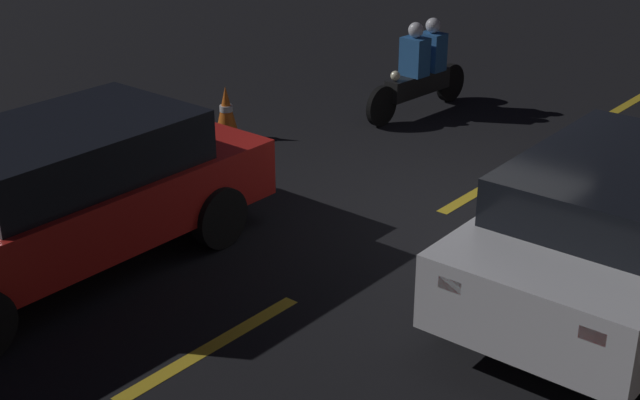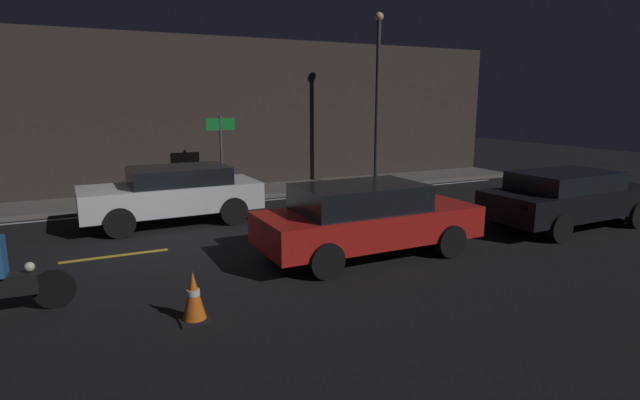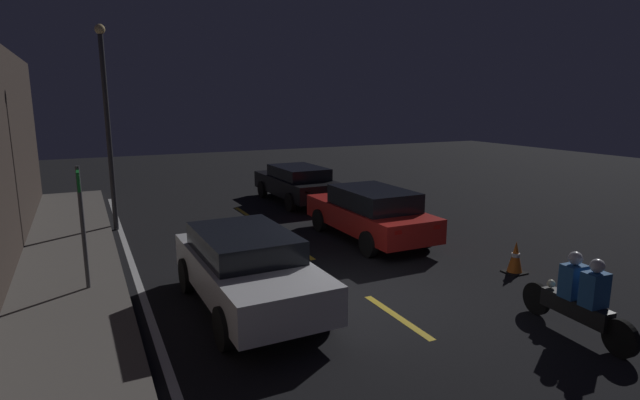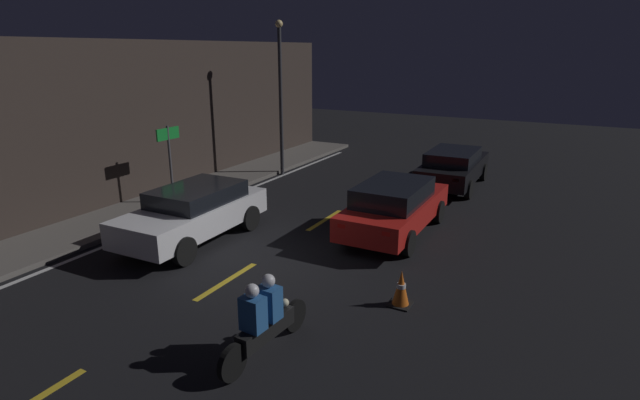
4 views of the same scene
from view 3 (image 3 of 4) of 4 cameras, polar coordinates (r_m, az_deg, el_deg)
ground_plane at (r=9.88m, az=5.48°, el=-10.94°), size 56.00×56.00×0.00m
raised_curb at (r=8.64m, az=-27.01°, el=-15.15°), size 28.00×2.09×0.13m
lane_dash_c at (r=9.11m, az=8.80°, el=-13.00°), size 2.00×0.14×0.01m
lane_dash_d at (r=12.82m, az=-2.64°, el=-5.58°), size 2.00×0.14×0.01m
lane_dash_e at (r=16.92m, az=-8.62°, el=-1.50°), size 2.00×0.14×0.01m
lane_solid_kerb at (r=8.69m, az=-18.15°, el=-14.72°), size 25.20×0.14×0.01m
sedan_white at (r=9.22m, az=-8.32°, el=-7.57°), size 4.25×1.95×1.40m
taxi_red at (r=13.52m, az=5.75°, el=-1.40°), size 4.37×1.86×1.43m
van_black at (r=18.43m, az=-2.68°, el=2.00°), size 4.43×1.91×1.35m
motorcycle at (r=9.13m, az=27.58°, el=-9.88°), size 2.20×0.40×1.36m
traffic_cone_near at (r=11.79m, az=21.43°, el=-6.14°), size 0.42×0.42×0.72m
shop_sign at (r=10.47m, az=-25.69°, el=-0.34°), size 0.90×0.08×2.40m
street_lamp at (r=15.38m, az=-23.15°, el=8.60°), size 0.28×0.28×5.76m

